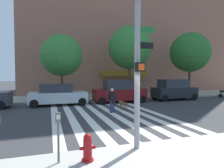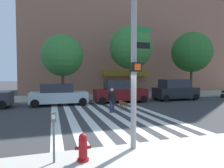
{
  "view_description": "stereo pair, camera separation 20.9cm",
  "coord_description": "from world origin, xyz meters",
  "px_view_note": "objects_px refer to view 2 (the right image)",
  "views": [
    {
      "loc": [
        -3.55,
        -6.0,
        2.5
      ],
      "look_at": [
        0.56,
        6.61,
        1.9
      ],
      "focal_mm": 31.0,
      "sensor_mm": 36.0,
      "label": 1
    },
    {
      "loc": [
        -3.35,
        -6.06,
        2.5
      ],
      "look_at": [
        0.56,
        6.61,
        1.9
      ],
      "focal_mm": 31.0,
      "sensor_mm": 36.0,
      "label": 2
    }
  ],
  "objects_px": {
    "parked_car_third_in_line": "(120,92)",
    "parked_car_fourth_in_line": "(175,90)",
    "parked_car_behind_first": "(59,95)",
    "street_tree_further": "(192,52)",
    "street_tree_middle": "(131,48)",
    "parking_meter_second_along": "(54,130)",
    "fire_hydrant": "(83,147)",
    "traffic_light_pole": "(135,42)",
    "dog_on_leash": "(123,104)",
    "pedestrian_dog_walker": "(112,99)",
    "street_tree_nearest": "(63,55)"
  },
  "relations": [
    {
      "from": "parking_meter_second_along",
      "to": "parked_car_fourth_in_line",
      "type": "bearing_deg",
      "value": 43.84
    },
    {
      "from": "parked_car_third_in_line",
      "to": "parked_car_fourth_in_line",
      "type": "relative_size",
      "value": 1.07
    },
    {
      "from": "street_tree_further",
      "to": "dog_on_leash",
      "type": "bearing_deg",
      "value": -150.15
    },
    {
      "from": "parked_car_behind_first",
      "to": "parked_car_third_in_line",
      "type": "distance_m",
      "value": 5.44
    },
    {
      "from": "fire_hydrant",
      "to": "pedestrian_dog_walker",
      "type": "distance_m",
      "value": 7.62
    },
    {
      "from": "parked_car_behind_first",
      "to": "street_tree_middle",
      "type": "bearing_deg",
      "value": 19.0
    },
    {
      "from": "fire_hydrant",
      "to": "street_tree_further",
      "type": "xyz_separation_m",
      "value": [
        15.29,
        14.3,
        4.75
      ]
    },
    {
      "from": "pedestrian_dog_walker",
      "to": "fire_hydrant",
      "type": "bearing_deg",
      "value": -113.17
    },
    {
      "from": "parked_car_third_in_line",
      "to": "fire_hydrant",
      "type": "bearing_deg",
      "value": -114.11
    },
    {
      "from": "parked_car_third_in_line",
      "to": "street_tree_further",
      "type": "relative_size",
      "value": 0.64
    },
    {
      "from": "fire_hydrant",
      "to": "street_tree_further",
      "type": "height_order",
      "value": "street_tree_further"
    },
    {
      "from": "fire_hydrant",
      "to": "parked_car_behind_first",
      "type": "relative_size",
      "value": 0.16
    },
    {
      "from": "parked_car_third_in_line",
      "to": "parked_car_fourth_in_line",
      "type": "height_order",
      "value": "parked_car_fourth_in_line"
    },
    {
      "from": "street_tree_middle",
      "to": "parking_meter_second_along",
      "type": "bearing_deg",
      "value": -120.01
    },
    {
      "from": "street_tree_middle",
      "to": "parked_car_fourth_in_line",
      "type": "bearing_deg",
      "value": -34.97
    },
    {
      "from": "parked_car_third_in_line",
      "to": "street_tree_further",
      "type": "bearing_deg",
      "value": 15.44
    },
    {
      "from": "parking_meter_second_along",
      "to": "street_tree_further",
      "type": "bearing_deg",
      "value": 41.43
    },
    {
      "from": "street_tree_middle",
      "to": "fire_hydrant",
      "type": "bearing_deg",
      "value": -117.4
    },
    {
      "from": "parked_car_third_in_line",
      "to": "street_tree_nearest",
      "type": "height_order",
      "value": "street_tree_nearest"
    },
    {
      "from": "street_tree_middle",
      "to": "dog_on_leash",
      "type": "distance_m",
      "value": 8.63
    },
    {
      "from": "parked_car_behind_first",
      "to": "parked_car_third_in_line",
      "type": "xyz_separation_m",
      "value": [
        5.44,
        -0.0,
        0.09
      ]
    },
    {
      "from": "street_tree_middle",
      "to": "parked_car_behind_first",
      "type": "bearing_deg",
      "value": -161.0
    },
    {
      "from": "traffic_light_pole",
      "to": "fire_hydrant",
      "type": "bearing_deg",
      "value": -167.28
    },
    {
      "from": "street_tree_further",
      "to": "traffic_light_pole",
      "type": "bearing_deg",
      "value": -134.34
    },
    {
      "from": "parked_car_third_in_line",
      "to": "parked_car_fourth_in_line",
      "type": "bearing_deg",
      "value": -0.02
    },
    {
      "from": "street_tree_nearest",
      "to": "street_tree_middle",
      "type": "xyz_separation_m",
      "value": [
        7.13,
        0.18,
        1.06
      ]
    },
    {
      "from": "parked_car_behind_first",
      "to": "parked_car_fourth_in_line",
      "type": "height_order",
      "value": "parked_car_fourth_in_line"
    },
    {
      "from": "fire_hydrant",
      "to": "parked_car_third_in_line",
      "type": "distance_m",
      "value": 12.6
    },
    {
      "from": "traffic_light_pole",
      "to": "parked_car_third_in_line",
      "type": "distance_m",
      "value": 11.92
    },
    {
      "from": "traffic_light_pole",
      "to": "street_tree_middle",
      "type": "distance_m",
      "value": 14.97
    },
    {
      "from": "parked_car_fourth_in_line",
      "to": "street_tree_middle",
      "type": "distance_m",
      "value": 6.38
    },
    {
      "from": "parked_car_fourth_in_line",
      "to": "pedestrian_dog_walker",
      "type": "distance_m",
      "value": 9.25
    },
    {
      "from": "fire_hydrant",
      "to": "parking_meter_second_along",
      "type": "height_order",
      "value": "parking_meter_second_along"
    },
    {
      "from": "fire_hydrant",
      "to": "parked_car_behind_first",
      "type": "height_order",
      "value": "parked_car_behind_first"
    },
    {
      "from": "street_tree_nearest",
      "to": "pedestrian_dog_walker",
      "type": "distance_m",
      "value": 8.26
    },
    {
      "from": "parked_car_behind_first",
      "to": "street_tree_middle",
      "type": "distance_m",
      "value": 9.26
    },
    {
      "from": "parked_car_behind_first",
      "to": "dog_on_leash",
      "type": "height_order",
      "value": "parked_car_behind_first"
    },
    {
      "from": "traffic_light_pole",
      "to": "street_tree_nearest",
      "type": "distance_m",
      "value": 13.67
    },
    {
      "from": "pedestrian_dog_walker",
      "to": "dog_on_leash",
      "type": "relative_size",
      "value": 1.44
    },
    {
      "from": "street_tree_middle",
      "to": "pedestrian_dog_walker",
      "type": "bearing_deg",
      "value": -121.26
    },
    {
      "from": "parked_car_behind_first",
      "to": "street_tree_further",
      "type": "height_order",
      "value": "street_tree_further"
    },
    {
      "from": "traffic_light_pole",
      "to": "parked_car_third_in_line",
      "type": "bearing_deg",
      "value": 72.74
    },
    {
      "from": "parked_car_behind_first",
      "to": "parked_car_third_in_line",
      "type": "relative_size",
      "value": 0.97
    },
    {
      "from": "parking_meter_second_along",
      "to": "street_tree_further",
      "type": "distance_m",
      "value": 21.83
    },
    {
      "from": "traffic_light_pole",
      "to": "parking_meter_second_along",
      "type": "xyz_separation_m",
      "value": [
        -2.45,
        -0.25,
        -2.49
      ]
    },
    {
      "from": "parking_meter_second_along",
      "to": "street_tree_further",
      "type": "height_order",
      "value": "street_tree_further"
    },
    {
      "from": "street_tree_further",
      "to": "pedestrian_dog_walker",
      "type": "relative_size",
      "value": 4.59
    },
    {
      "from": "street_tree_further",
      "to": "parked_car_fourth_in_line",
      "type": "bearing_deg",
      "value": -146.41
    },
    {
      "from": "parked_car_fourth_in_line",
      "to": "street_tree_nearest",
      "type": "bearing_deg",
      "value": 167.34
    },
    {
      "from": "fire_hydrant",
      "to": "parked_car_third_in_line",
      "type": "relative_size",
      "value": 0.16
    }
  ]
}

